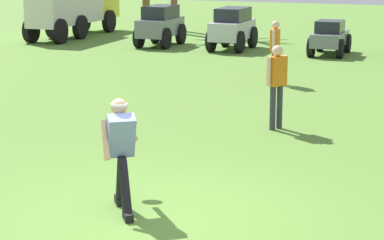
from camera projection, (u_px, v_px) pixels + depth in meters
The scene contains 9 objects.
ground_plane at pixel (154, 217), 9.26m from camera, with size 80.00×80.00×0.00m, color #557F31.
frisbee_thrower at pixel (121, 149), 9.35m from camera, with size 0.61×1.03×1.42m.
frisbee_in_flight at pixel (126, 142), 10.14m from camera, with size 0.27×0.26×0.11m.
teammate_near_sideline at pixel (275, 46), 18.50m from camera, with size 0.24×0.50×1.56m.
teammate_midfield at pixel (277, 79), 13.67m from camera, with size 0.34×0.47×1.56m.
parked_car_slot_a at pixel (160, 25), 26.10m from camera, with size 1.31×2.41×1.40m.
parked_car_slot_b at pixel (233, 27), 25.09m from camera, with size 1.24×2.38×1.40m.
parked_car_slot_c at pixel (330, 37), 23.86m from camera, with size 1.17×2.24×1.10m.
box_truck at pixel (73, 5), 28.76m from camera, with size 1.76×5.97×2.20m.
Camera 1 is at (3.77, -7.93, 3.20)m, focal length 70.00 mm.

